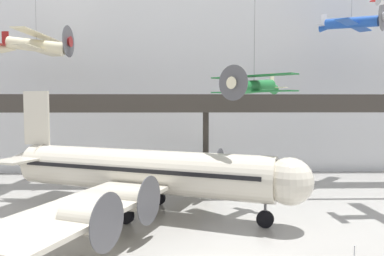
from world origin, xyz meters
name	(u,v)px	position (x,y,z in m)	size (l,w,h in m)	color
hangar_back_wall	(202,68)	(0.00, 32.61, 14.29)	(140.00, 3.00, 28.59)	silver
mezzanine_walkway	(206,109)	(0.00, 22.93, 8.75)	(110.00, 3.20, 10.43)	#38332D
airliner_silver_main	(139,171)	(-6.40, 12.02, 3.62)	(27.68, 32.41, 10.57)	beige
suspended_plane_blue_trainer	(351,23)	(17.34, 24.96, 18.97)	(7.66, 7.79, 5.66)	#1E4CAD
suspended_plane_cream_biplane	(37,45)	(-19.08, 23.18, 15.95)	(8.13, 9.93, 8.62)	beige
suspended_plane_green_biplane	(254,86)	(3.14, 10.94, 10.84)	(6.54, 6.53, 13.33)	#1E6B33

